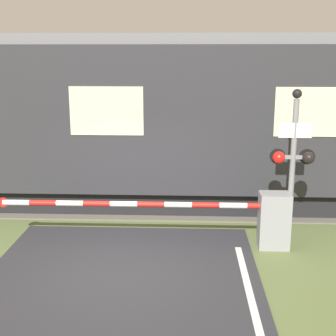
{
  "coord_description": "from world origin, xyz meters",
  "views": [
    {
      "loc": [
        1.13,
        -7.72,
        3.77
      ],
      "look_at": [
        0.72,
        1.69,
        1.46
      ],
      "focal_mm": 50.0,
      "sensor_mm": 36.0,
      "label": 1
    }
  ],
  "objects": [
    {
      "name": "track_bed",
      "position": [
        0.0,
        4.06,
        0.02
      ],
      "size": [
        36.0,
        3.2,
        0.13
      ],
      "color": "#666056",
      "rests_on": "ground_plane"
    },
    {
      "name": "signal_post",
      "position": [
        3.17,
        1.21,
        1.79
      ],
      "size": [
        0.87,
        0.26,
        3.13
      ],
      "color": "gray",
      "rests_on": "ground_plane"
    },
    {
      "name": "ground_plane",
      "position": [
        0.0,
        0.0,
        0.0
      ],
      "size": [
        80.0,
        80.0,
        0.0
      ],
      "primitive_type": "plane",
      "color": "#5B6B3D"
    },
    {
      "name": "train",
      "position": [
        3.83,
        4.06,
        2.15
      ],
      "size": [
        16.41,
        3.0,
        4.21
      ],
      "color": "black",
      "rests_on": "ground_plane"
    },
    {
      "name": "crossing_barrier",
      "position": [
        2.35,
        1.09,
        0.62
      ],
      "size": [
        5.82,
        0.44,
        1.12
      ],
      "color": "gray",
      "rests_on": "ground_plane"
    }
  ]
}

